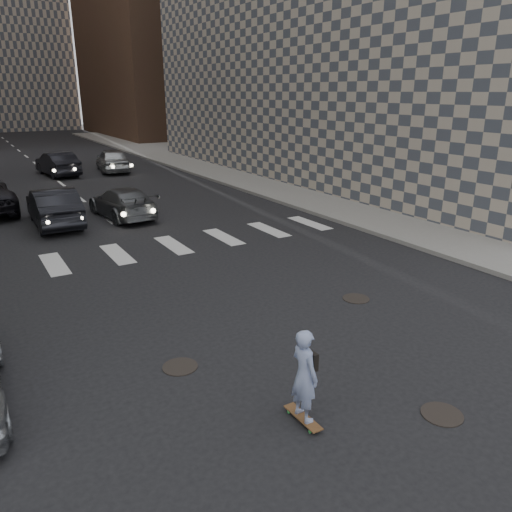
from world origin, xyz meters
The scene contains 10 objects.
ground centered at (0.00, 0.00, 0.00)m, with size 160.00×160.00×0.00m, color black.
sidewalk_right centered at (14.50, 20.00, 0.07)m, with size 13.00×80.00×0.15m, color gray.
manhole_a centered at (1.20, -2.50, 0.01)m, with size 0.70×0.70×0.02m, color black.
manhole_b centered at (-2.00, 1.20, 0.01)m, with size 0.70×0.70×0.02m, color black.
manhole_c centered at (3.30, 2.00, 0.01)m, with size 0.70×0.70×0.02m, color black.
skateboarder centered at (-0.92, -1.43, 0.88)m, with size 0.41×0.84×1.67m.
traffic_car_a centered at (-2.05, 14.08, 0.76)m, with size 1.61×4.62×1.52m, color black.
traffic_car_b centered at (0.71, 14.00, 0.64)m, with size 1.80×4.42×1.28m, color #54575B.
traffic_car_d centered at (3.94, 26.98, 0.79)m, with size 1.85×4.61×1.57m, color #A7AAAE.
traffic_car_e centered at (0.44, 27.18, 0.75)m, with size 1.59×4.56×1.50m, color black.
Camera 1 is at (-5.16, -7.01, 5.20)m, focal length 35.00 mm.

